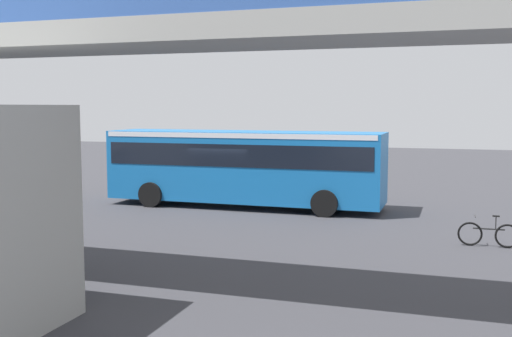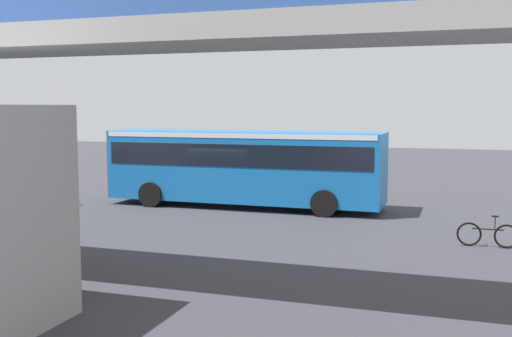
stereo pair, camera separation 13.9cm
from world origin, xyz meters
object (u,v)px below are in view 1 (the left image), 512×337
at_px(pedestrian, 57,185).
at_px(bicycle_black, 489,234).
at_px(city_bus, 244,162).
at_px(traffic_sign, 141,152).

bearing_deg(pedestrian, bicycle_black, 172.18).
bearing_deg(city_bus, traffic_sign, -26.21).
bearing_deg(bicycle_black, traffic_sign, -26.37).
distance_m(bicycle_black, pedestrian, 17.02).
xyz_separation_m(city_bus, traffic_sign, (6.62, -3.26, 0.01)).
bearing_deg(city_bus, bicycle_black, 153.52).
xyz_separation_m(bicycle_black, traffic_sign, (15.99, -7.93, 1.52)).
relative_size(city_bus, traffic_sign, 4.12).
bearing_deg(pedestrian, traffic_sign, -98.74).
height_order(pedestrian, traffic_sign, traffic_sign).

